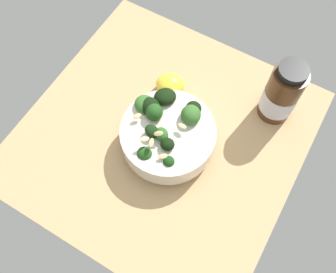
% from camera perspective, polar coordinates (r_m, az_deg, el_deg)
% --- Properties ---
extents(ground_plane, '(0.57, 0.57, 0.04)m').
position_cam_1_polar(ground_plane, '(0.81, -0.82, -0.30)').
color(ground_plane, tan).
extents(bowl_of_broccoli, '(0.19, 0.19, 0.11)m').
position_cam_1_polar(bowl_of_broccoli, '(0.74, -0.12, 0.53)').
color(bowl_of_broccoli, silver).
rests_on(bowl_of_broccoli, ground_plane).
extents(lemon_wedge, '(0.08, 0.07, 0.04)m').
position_cam_1_polar(lemon_wedge, '(0.83, 0.32, 7.95)').
color(lemon_wedge, yellow).
rests_on(lemon_wedge, ground_plane).
extents(bottle_tall, '(0.07, 0.07, 0.16)m').
position_cam_1_polar(bottle_tall, '(0.80, 16.92, 6.20)').
color(bottle_tall, '#472814').
rests_on(bottle_tall, ground_plane).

